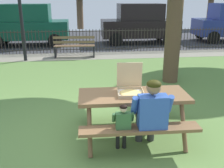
{
  "coord_description": "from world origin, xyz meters",
  "views": [
    {
      "loc": [
        0.02,
        -3.86,
        2.29
      ],
      "look_at": [
        0.57,
        0.74,
        0.75
      ],
      "focal_mm": 42.04,
      "sensor_mm": 36.0,
      "label": 1
    }
  ],
  "objects": [
    {
      "name": "adult_at_table",
      "position": [
        1.02,
        -0.38,
        0.66
      ],
      "size": [
        0.61,
        0.6,
        1.19
      ],
      "color": "#343434",
      "rests_on": "ground"
    },
    {
      "name": "ground",
      "position": [
        0.0,
        1.7,
        -0.01
      ],
      "size": [
        28.0,
        11.41,
        0.02
      ],
      "primitive_type": "cube",
      "color": "#628642"
    },
    {
      "name": "pizza_box_open",
      "position": [
        0.81,
        0.18,
        0.86
      ],
      "size": [
        0.47,
        0.5,
        0.48
      ],
      "color": "tan",
      "rests_on": "picnic_table_foreground"
    },
    {
      "name": "parked_car_center",
      "position": [
        3.09,
        9.62,
        1.01
      ],
      "size": [
        3.91,
        1.84,
        1.98
      ],
      "color": "black",
      "rests_on": "ground"
    },
    {
      "name": "cobblestone_walkway",
      "position": [
        0.0,
        6.71,
        -0.0
      ],
      "size": [
        28.0,
        1.4,
        0.01
      ],
      "primitive_type": "cube",
      "color": "gray"
    },
    {
      "name": "picnic_table_foreground",
      "position": [
        0.86,
        0.12,
        0.6
      ],
      "size": [
        1.84,
        1.52,
        0.79
      ],
      "color": "brown",
      "rests_on": "ground"
    },
    {
      "name": "child_at_table",
      "position": [
        0.59,
        -0.4,
        0.51
      ],
      "size": [
        0.32,
        0.31,
        0.83
      ],
      "color": "black",
      "rests_on": "ground"
    },
    {
      "name": "park_bench_center",
      "position": [
        -0.22,
        6.57,
        0.42
      ],
      "size": [
        1.61,
        0.52,
        0.85
      ],
      "color": "brown",
      "rests_on": "ground"
    },
    {
      "name": "street_asphalt",
      "position": [
        0.0,
        11.33,
        -0.01
      ],
      "size": [
        28.0,
        7.84,
        0.01
      ],
      "primitive_type": "cube",
      "color": "#38383D"
    },
    {
      "name": "parked_car_left",
      "position": [
        -2.5,
        9.62,
        1.01
      ],
      "size": [
        3.91,
        1.84,
        1.98
      ],
      "color": "#0E4735",
      "rests_on": "ground"
    },
    {
      "name": "iron_fence_streetside",
      "position": [
        -0.0,
        7.41,
        0.51
      ],
      "size": [
        21.49,
        0.03,
        1.0
      ],
      "color": "#2D2823",
      "rests_on": "ground"
    }
  ]
}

